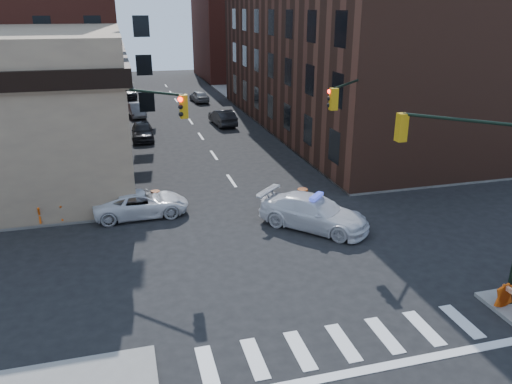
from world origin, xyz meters
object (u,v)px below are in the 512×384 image
barrel_road (302,198)px  barrel_bank (155,199)px  barricade_nw_a (77,203)px  pedestrian_a (104,200)px  police_car (314,213)px  pickup (141,203)px  parked_car_wnear (142,131)px  pedestrian_b (62,188)px  parked_car_enear (223,117)px  parked_car_wfar (137,110)px

barrel_road → barrel_bank: bearing=165.6°
barrel_bank → barricade_nw_a: bearing=177.4°
pedestrian_a → barrel_road: bearing=4.4°
barrel_road → barricade_nw_a: (-11.86, 2.18, 0.08)m
police_car → pickup: size_ratio=1.14×
parked_car_wnear → barricade_nw_a: bearing=-104.2°
police_car → barrel_bank: police_car is taller
police_car → pedestrian_b: (-12.22, 6.36, 0.21)m
pedestrian_a → pedestrian_b: 3.23m
police_car → barricade_nw_a: 12.47m
parked_car_wnear → barrel_bank: size_ratio=4.52×
parked_car_enear → barrel_road: bearing=84.6°
parked_car_enear → pedestrian_a: bearing=56.7°
pickup → barrel_bank: bearing=-41.8°
parked_car_wnear → barrel_bank: bearing=-89.2°
parked_car_enear → barrel_bank: bearing=62.3°
police_car → pedestrian_b: 13.78m
parked_car_wnear → parked_car_wfar: parked_car_wnear is taller
police_car → parked_car_wnear: (-7.20, 20.11, -0.07)m
pedestrian_a → parked_car_wfar: bearing=95.0°
parked_car_enear → barricade_nw_a: 22.15m
police_car → barrel_bank: (-7.36, 4.76, -0.33)m
parked_car_wnear → pickup: bearing=-91.9°
parked_car_wnear → police_car: bearing=-68.9°
pickup → parked_car_wfar: bearing=-4.3°
parked_car_enear → barricade_nw_a: parked_car_enear is taller
parked_car_wnear → barricade_nw_a: (-4.24, -15.17, -0.14)m
police_car → parked_car_enear: police_car is taller
parked_car_wfar → barrel_road: bearing=-78.4°
parked_car_wfar → barricade_nw_a: bearing=-103.8°
pickup → pedestrian_a: size_ratio=2.87×
parked_car_wnear → parked_car_wfar: (0.01, 9.64, -0.06)m
parked_car_enear → pedestrian_a: (-10.29, -19.74, 0.26)m
barricade_nw_a → pedestrian_b: bearing=118.1°
parked_car_wnear → pedestrian_b: pedestrian_b is taller
pedestrian_a → pedestrian_b: pedestrian_b is taller
police_car → parked_car_wnear: police_car is taller
parked_car_wfar → pedestrian_b: 23.94m
parked_car_wfar → pedestrian_a: size_ratio=2.39×
police_car → barricade_nw_a: bearing=112.2°
pedestrian_b → pedestrian_a: bearing=-57.6°
pickup → barrel_road: bearing=-99.1°
pedestrian_b → parked_car_enear: bearing=43.6°
parked_car_wnear → barricade_nw_a: 15.75m
pedestrian_b → barricade_nw_a: (0.78, -1.42, -0.42)m
parked_car_enear → parked_car_wfar: bearing=-44.7°
parked_car_wnear → pedestrian_a: pedestrian_a is taller
barrel_bank → parked_car_wfar: bearing=89.6°
parked_car_wnear → pedestrian_b: 14.65m
parked_car_enear → barrel_bank: parked_car_enear is taller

